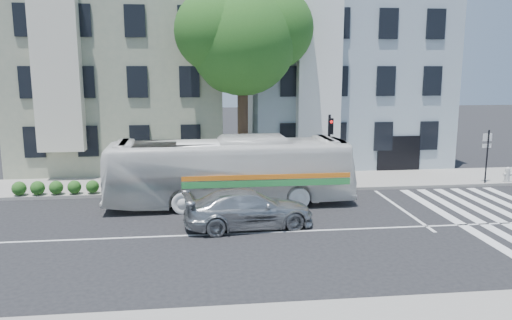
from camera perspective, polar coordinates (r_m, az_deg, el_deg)
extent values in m
plane|color=black|center=(19.14, 0.86, -8.30)|extent=(120.00, 120.00, 0.00)
cube|color=gray|center=(26.77, -1.39, -2.64)|extent=(80.00, 4.00, 0.15)
cube|color=gray|center=(33.28, -14.84, 9.04)|extent=(12.00, 10.00, 11.00)
cube|color=#98ACB5|center=(34.27, 9.34, 9.28)|extent=(12.00, 10.00, 11.00)
cylinder|color=#2D2116|center=(26.80, -1.51, 2.87)|extent=(0.56, 0.56, 5.20)
sphere|color=#1E4716|center=(26.59, -1.56, 13.39)|extent=(5.60, 5.60, 5.60)
sphere|color=#1E4716|center=(27.22, 1.82, 14.80)|extent=(4.40, 4.40, 4.40)
sphere|color=#1E4716|center=(26.23, -4.66, 14.49)|extent=(4.20, 4.20, 4.20)
sphere|color=#1E4716|center=(27.95, -1.17, 16.75)|extent=(3.80, 3.80, 3.80)
sphere|color=#1E4716|center=(27.11, -2.96, 11.21)|extent=(3.40, 3.40, 3.40)
imported|color=white|center=(22.58, -3.00, -1.30)|extent=(2.98, 11.23, 3.11)
imported|color=#ACAFB3|center=(19.58, -0.83, -5.60)|extent=(2.66, 5.28, 1.47)
cylinder|color=black|center=(25.22, 8.30, 0.76)|extent=(0.13, 0.13, 3.89)
cube|color=black|center=(24.79, 8.53, 3.83)|extent=(0.29, 0.25, 0.79)
sphere|color=red|center=(24.64, 8.62, 4.33)|extent=(0.15, 0.15, 0.15)
cylinder|color=white|center=(25.01, 8.41, 1.75)|extent=(0.41, 0.11, 0.41)
cylinder|color=beige|center=(29.81, 26.78, -1.62)|extent=(0.26, 0.26, 0.66)
sphere|color=beige|center=(29.74, 26.83, -0.94)|extent=(0.24, 0.24, 0.24)
cylinder|color=beige|center=(29.79, 26.79, -1.46)|extent=(0.45, 0.18, 0.15)
cylinder|color=black|center=(28.82, 24.89, 0.34)|extent=(0.08, 0.08, 2.82)
cube|color=white|center=(28.76, 24.94, 2.37)|extent=(0.51, 0.08, 0.40)
cube|color=white|center=(28.82, 24.87, 1.48)|extent=(0.51, 0.08, 0.20)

